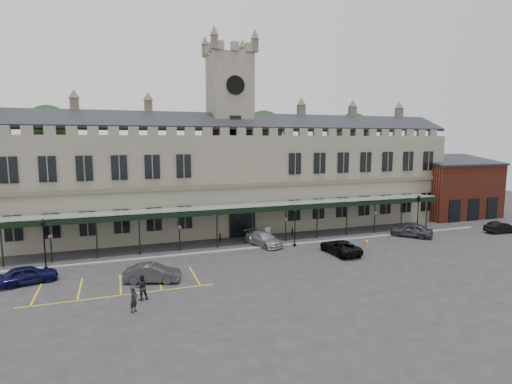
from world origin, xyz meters
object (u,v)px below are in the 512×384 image
object	(u,v)px
clock_tower	(230,127)
car_left_a	(28,275)
station_building	(231,179)
lamp_post_right	(418,211)
car_right_a	(411,230)
car_taxi	(264,239)
sign_board	(268,233)
car_left_b	(153,273)
car_right_b	(501,227)
person_b	(142,287)
traffic_cone	(367,242)
car_van	(340,247)
person_a	(134,299)
lamp_post_left	(44,240)
lamp_post_mid	(295,224)

from	to	relation	value
clock_tower	car_left_a	distance (m)	28.26
station_building	lamp_post_right	bearing A→B (deg)	-27.41
car_right_a	clock_tower	bearing A→B (deg)	-71.29
car_taxi	car_right_a	size ratio (longest dim) A/B	1.08
sign_board	car_left_b	distance (m)	17.61
car_left_a	car_right_b	world-z (taller)	car_left_a
car_left_b	person_b	distance (m)	3.64
lamp_post_right	traffic_cone	xyz separation A→B (m)	(-8.96, -2.41, -2.54)
station_building	car_van	bearing A→B (deg)	-64.59
station_building	car_right_b	xyz separation A→B (m)	(31.00, -13.83, -5.78)
car_left_b	person_a	distance (m)	5.74
traffic_cone	sign_board	bearing A→B (deg)	144.59
lamp_post_right	car_right_a	distance (m)	2.89
lamp_post_left	lamp_post_mid	bearing A→B (deg)	0.24
lamp_post_left	sign_board	xyz separation A→B (m)	(22.77, 4.45, -2.16)
car_left_b	person_a	xyz separation A→B (m)	(-1.70, -5.48, 0.15)
lamp_post_mid	lamp_post_right	bearing A→B (deg)	0.77
person_b	car_right_b	bearing A→B (deg)	-175.98
sign_board	person_b	world-z (taller)	person_b
clock_tower	car_taxi	size ratio (longest dim) A/B	4.84
car_left_a	sign_board	bearing A→B (deg)	-87.76
lamp_post_left	car_right_b	world-z (taller)	lamp_post_left
lamp_post_mid	car_left_a	world-z (taller)	lamp_post_mid
clock_tower	lamp_post_left	xyz separation A→B (m)	(-20.16, -11.18, -10.32)
lamp_post_left	sign_board	bearing A→B (deg)	11.05
lamp_post_mid	person_a	xyz separation A→B (m)	(-17.30, -11.67, -1.56)
lamp_post_mid	traffic_cone	xyz separation A→B (m)	(7.69, -2.18, -2.12)
car_right_b	clock_tower	bearing A→B (deg)	70.78
car_left_a	person_a	size ratio (longest dim) A/B	2.45
car_left_a	car_left_b	bearing A→B (deg)	-122.87
station_building	car_van	size ratio (longest dim) A/B	11.88
car_right_b	person_b	world-z (taller)	person_b
lamp_post_mid	person_a	world-z (taller)	lamp_post_mid
clock_tower	person_a	world-z (taller)	clock_tower
station_building	car_left_a	xyz separation A→B (m)	(-21.00, -14.22, -5.73)
car_left_a	station_building	bearing A→B (deg)	-71.45
car_left_b	person_a	size ratio (longest dim) A/B	2.54
lamp_post_left	traffic_cone	size ratio (longest dim) A/B	7.02
car_taxi	person_b	distance (m)	17.49
station_building	car_left_a	distance (m)	26.00
car_van	person_b	world-z (taller)	person_b
person_a	person_b	xyz separation A→B (m)	(0.65, 2.00, 0.05)
lamp_post_right	person_a	distance (m)	36.03
clock_tower	person_a	size ratio (longest dim) A/B	13.96
lamp_post_mid	car_taxi	bearing A→B (deg)	155.95
car_taxi	car_van	world-z (taller)	car_taxi
lamp_post_right	car_left_a	xyz separation A→B (m)	(-41.75, -3.46, -2.13)
lamp_post_left	lamp_post_mid	world-z (taller)	lamp_post_left
lamp_post_mid	traffic_cone	bearing A→B (deg)	-15.84
car_taxi	car_right_a	xyz separation A→B (m)	(18.00, -2.17, 0.07)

